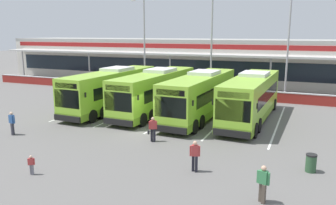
# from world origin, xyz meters

# --- Properties ---
(ground_plane) EXTENTS (200.00, 200.00, 0.00)m
(ground_plane) POSITION_xyz_m (0.00, 0.00, 0.00)
(ground_plane) COLOR #605E5B
(terminal_building) EXTENTS (70.00, 13.00, 6.00)m
(terminal_building) POSITION_xyz_m (-0.00, 26.91, 3.01)
(terminal_building) COLOR beige
(terminal_building) RESTS_ON ground
(red_barrier_wall) EXTENTS (60.00, 0.40, 1.10)m
(red_barrier_wall) POSITION_xyz_m (0.00, 14.50, 0.56)
(red_barrier_wall) COLOR maroon
(red_barrier_wall) RESTS_ON ground
(coach_bus_leftmost) EXTENTS (3.22, 12.23, 3.78)m
(coach_bus_leftmost) POSITION_xyz_m (-6.11, 5.30, 1.79)
(coach_bus_leftmost) COLOR #8CC633
(coach_bus_leftmost) RESTS_ON ground
(coach_bus_left_centre) EXTENTS (3.22, 12.23, 3.78)m
(coach_bus_left_centre) POSITION_xyz_m (-2.00, 5.85, 1.79)
(coach_bus_left_centre) COLOR #8CC633
(coach_bus_left_centre) RESTS_ON ground
(coach_bus_centre) EXTENTS (3.22, 12.23, 3.78)m
(coach_bus_centre) POSITION_xyz_m (2.19, 5.57, 1.79)
(coach_bus_centre) COLOR #8CC633
(coach_bus_centre) RESTS_ON ground
(coach_bus_right_centre) EXTENTS (3.22, 12.23, 3.78)m
(coach_bus_right_centre) POSITION_xyz_m (6.21, 6.26, 1.79)
(coach_bus_right_centre) COLOR #8CC633
(coach_bus_right_centre) RESTS_ON ground
(bay_stripe_far_west) EXTENTS (0.14, 13.00, 0.01)m
(bay_stripe_far_west) POSITION_xyz_m (-8.40, 6.00, 0.00)
(bay_stripe_far_west) COLOR silver
(bay_stripe_far_west) RESTS_ON ground
(bay_stripe_west) EXTENTS (0.14, 13.00, 0.01)m
(bay_stripe_west) POSITION_xyz_m (-4.20, 6.00, 0.00)
(bay_stripe_west) COLOR silver
(bay_stripe_west) RESTS_ON ground
(bay_stripe_mid_west) EXTENTS (0.14, 13.00, 0.01)m
(bay_stripe_mid_west) POSITION_xyz_m (0.00, 6.00, 0.00)
(bay_stripe_mid_west) COLOR silver
(bay_stripe_mid_west) RESTS_ON ground
(bay_stripe_centre) EXTENTS (0.14, 13.00, 0.01)m
(bay_stripe_centre) POSITION_xyz_m (4.20, 6.00, 0.00)
(bay_stripe_centre) COLOR silver
(bay_stripe_centre) RESTS_ON ground
(bay_stripe_mid_east) EXTENTS (0.14, 13.00, 0.01)m
(bay_stripe_mid_east) POSITION_xyz_m (8.40, 6.00, 0.00)
(bay_stripe_mid_east) COLOR silver
(bay_stripe_mid_east) RESTS_ON ground
(pedestrian_with_handbag) EXTENTS (0.64, 0.46, 1.62)m
(pedestrian_with_handbag) POSITION_xyz_m (1.29, -1.75, 0.86)
(pedestrian_with_handbag) COLOR black
(pedestrian_with_handbag) RESTS_ON ground
(pedestrian_in_dark_coat) EXTENTS (0.54, 0.37, 1.62)m
(pedestrian_in_dark_coat) POSITION_xyz_m (8.93, -7.28, 0.87)
(pedestrian_in_dark_coat) COLOR #4C4238
(pedestrian_in_dark_coat) RESTS_ON ground
(pedestrian_child) EXTENTS (0.31, 0.23, 1.00)m
(pedestrian_child) POSITION_xyz_m (-2.00, -8.82, 0.54)
(pedestrian_child) COLOR slate
(pedestrian_child) RESTS_ON ground
(pedestrian_near_bin) EXTENTS (0.53, 0.31, 1.62)m
(pedestrian_near_bin) POSITION_xyz_m (5.33, -5.32, 0.87)
(pedestrian_near_bin) COLOR black
(pedestrian_near_bin) RESTS_ON ground
(pedestrian_approaching_bus) EXTENTS (0.54, 0.32, 1.62)m
(pedestrian_approaching_bus) POSITION_xyz_m (-8.26, -4.16, 0.87)
(pedestrian_approaching_bus) COLOR #33333D
(pedestrian_approaching_bus) RESTS_ON ground
(lamp_post_west) EXTENTS (3.24, 0.28, 11.00)m
(lamp_post_west) POSITION_xyz_m (-8.40, 16.51, 6.29)
(lamp_post_west) COLOR #9E9EA3
(lamp_post_west) RESTS_ON ground
(lamp_post_centre) EXTENTS (3.24, 0.28, 11.00)m
(lamp_post_centre) POSITION_xyz_m (0.10, 16.06, 6.29)
(lamp_post_centre) COLOR #9E9EA3
(lamp_post_centre) RESTS_ON ground
(lamp_post_east) EXTENTS (3.24, 0.28, 11.00)m
(lamp_post_east) POSITION_xyz_m (8.04, 17.27, 6.29)
(lamp_post_east) COLOR #9E9EA3
(lamp_post_east) RESTS_ON ground
(litter_bin) EXTENTS (0.54, 0.54, 0.93)m
(litter_bin) POSITION_xyz_m (10.77, -3.07, 0.47)
(litter_bin) COLOR #2D5133
(litter_bin) RESTS_ON ground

